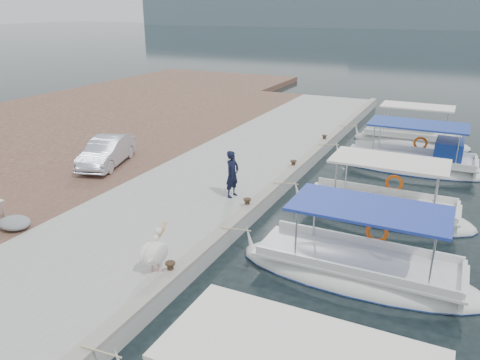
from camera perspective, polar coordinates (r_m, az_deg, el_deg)
name	(u,v)px	position (r m, az deg, el deg)	size (l,w,h in m)	color
ground	(238,238)	(15.92, -0.26, -7.13)	(400.00, 400.00, 0.00)	black
concrete_quay	(227,174)	(21.17, -1.65, 0.73)	(6.00, 40.00, 0.50)	#9B9B96
quay_curb	(284,177)	(20.01, 5.44, 0.41)	(0.44, 40.00, 0.12)	gray
cobblestone_strip	(137,159)	(23.77, -12.44, 2.46)	(4.00, 40.00, 0.50)	brown
fishing_caique_b	(357,273)	(14.18, 14.02, -10.93)	(7.11, 2.36, 2.83)	white
fishing_caique_c	(379,213)	(18.25, 16.58, -3.88)	(6.76, 2.28, 2.83)	white
fishing_caique_d	(411,165)	(24.07, 20.17, 1.74)	(7.37, 2.51, 2.83)	white
fishing_caique_e	(410,142)	(28.44, 20.02, 4.36)	(6.41, 2.09, 2.83)	white
mooring_bollards	(247,202)	(16.99, 0.89, -2.72)	(0.28, 20.28, 0.33)	black
pelican	(155,252)	(13.10, -10.36, -8.59)	(0.70, 1.46, 1.12)	tan
fisherman	(232,174)	(17.70, -0.94, 0.73)	(0.66, 0.43, 1.81)	black
parked_car	(107,152)	(22.25, -15.93, 3.34)	(1.36, 3.90, 1.29)	silver
tarp_bundle	(15,223)	(17.08, -25.77, -4.72)	(1.10, 0.90, 0.40)	gray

